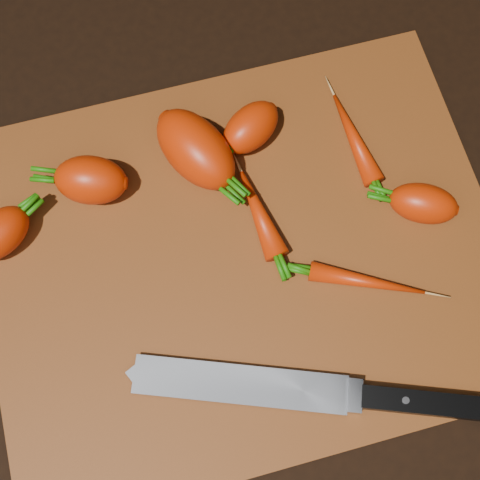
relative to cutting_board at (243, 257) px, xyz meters
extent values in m
cube|color=black|center=(0.00, 0.00, -0.01)|extent=(2.00, 2.00, 0.01)
cube|color=brown|center=(0.00, 0.00, 0.00)|extent=(0.50, 0.40, 0.01)
ellipsoid|color=red|center=(-0.22, 0.07, 0.03)|extent=(0.08, 0.07, 0.04)
ellipsoid|color=red|center=(-0.13, 0.11, 0.03)|extent=(0.08, 0.07, 0.05)
ellipsoid|color=red|center=(-0.02, 0.11, 0.03)|extent=(0.09, 0.11, 0.06)
ellipsoid|color=red|center=(0.04, 0.12, 0.03)|extent=(0.08, 0.07, 0.04)
ellipsoid|color=red|center=(0.18, 0.00, 0.03)|extent=(0.08, 0.07, 0.04)
ellipsoid|color=red|center=(0.14, 0.09, 0.02)|extent=(0.03, 0.11, 0.02)
ellipsoid|color=red|center=(0.11, -0.06, 0.02)|extent=(0.11, 0.07, 0.02)
ellipsoid|color=red|center=(0.03, 0.03, 0.02)|extent=(0.03, 0.10, 0.02)
cube|color=gray|center=(-0.13, -0.09, 0.01)|extent=(0.19, 0.10, 0.00)
cube|color=gray|center=(-0.03, -0.12, 0.01)|extent=(0.02, 0.03, 0.01)
cube|color=black|center=(0.03, -0.14, 0.01)|extent=(0.11, 0.06, 0.02)
cylinder|color=#B2B2B7|center=(0.01, -0.14, 0.02)|extent=(0.01, 0.01, 0.00)
camera|label=1|loc=(-0.05, -0.18, 0.63)|focal=50.00mm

